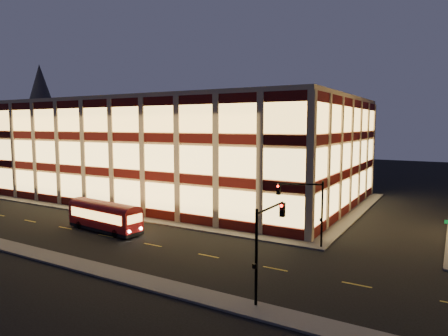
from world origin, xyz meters
The scene contains 10 objects.
ground centered at (0.00, 0.00, 0.00)m, with size 200.00×200.00×0.00m, color black.
sidewalk_office_south centered at (-3.00, 1.00, 0.07)m, with size 54.00×2.00×0.15m, color #514F4C.
sidewalk_office_east centered at (23.00, 17.00, 0.07)m, with size 2.00×30.00×0.15m, color #514F4C.
sidewalk_near centered at (0.00, -13.00, 0.07)m, with size 100.00×2.00×0.15m, color #514F4C.
office_building centered at (-2.91, 16.91, 7.25)m, with size 50.45×30.45×14.50m.
church_tower centered at (-70.00, 40.00, 9.00)m, with size 5.00×5.00×18.00m, color #2D2621.
church_spire centered at (-70.00, 40.00, 23.00)m, with size 6.00×6.00×10.00m, color #4C473F.
traffic_signal_far centered at (22.21, 0.24, 4.11)m, with size 3.79×1.87×6.00m.
traffic_signal_near centered at (23.50, -11.03, 4.13)m, with size 0.32×4.45×6.00m.
trolley_bus centered at (2.55, -4.71, 1.70)m, with size 9.26×3.15×3.08m.
Camera 1 is at (33.37, -33.21, 10.87)m, focal length 32.00 mm.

